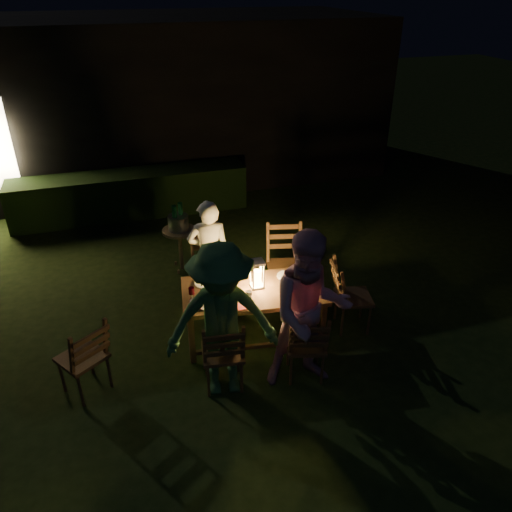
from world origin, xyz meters
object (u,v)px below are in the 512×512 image
object	(u,v)px
person_house_side	(209,254)
person_opp_left	(222,322)
chair_far_right	(285,277)
chair_end	(351,307)
lantern	(257,275)
bottle_bucket_b	(181,218)
chair_spare	(86,369)
chair_far_left	(211,286)
chair_near_left	(223,364)
dining_table	(254,294)
side_table	(179,234)
ice_bucket	(178,223)
bottle_table	(232,281)
person_opp_right	(310,312)
chair_near_right	(305,356)
bottle_bucket_a	(175,221)

from	to	relation	value
person_house_side	person_opp_left	bearing A→B (deg)	90.00
chair_far_right	chair_end	xyz separation A→B (m)	(0.57, -0.85, -0.03)
lantern	bottle_bucket_b	world-z (taller)	lantern
chair_spare	lantern	xyz separation A→B (m)	(2.01, 0.40, 0.56)
person_house_side	bottle_bucket_b	bearing A→B (deg)	-72.56
chair_far_left	chair_far_right	bearing A→B (deg)	177.53
lantern	chair_far_left	bearing A→B (deg)	117.11
chair_near_left	person_house_side	bearing A→B (deg)	89.85
chair_far_left	person_opp_left	distance (m)	1.69
dining_table	chair_far_right	size ratio (longest dim) A/B	1.63
person_house_side	side_table	bearing A→B (deg)	-69.48
person_house_side	ice_bucket	bearing A→B (deg)	-69.48
dining_table	chair_end	bearing A→B (deg)	0.08
chair_end	ice_bucket	size ratio (longest dim) A/B	3.24
chair_near_left	person_opp_left	distance (m)	0.59
chair_far_right	person_opp_left	distance (m)	1.96
chair_end	bottle_table	world-z (taller)	same
dining_table	bottle_table	size ratio (longest dim) A/B	6.29
chair_far_left	chair_near_left	bearing A→B (deg)	87.48
person_house_side	ice_bucket	world-z (taller)	person_house_side
chair_near_left	chair_end	size ratio (longest dim) A/B	0.99
person_opp_right	side_table	size ratio (longest dim) A/B	2.73
dining_table	chair_near_right	distance (m)	0.95
ice_bucket	bottle_bucket_b	xyz separation A→B (m)	(0.05, 0.04, 0.05)
chair_near_left	chair_far_left	xyz separation A→B (m)	(0.21, 1.53, 0.01)
chair_near_right	person_opp_left	world-z (taller)	person_opp_left
chair_spare	person_house_side	bearing A→B (deg)	3.03
chair_end	chair_near_left	bearing A→B (deg)	-60.73
person_opp_left	person_house_side	bearing A→B (deg)	90.00
bottle_table	side_table	xyz separation A→B (m)	(-0.32, 1.86, -0.25)
chair_near_right	chair_spare	size ratio (longest dim) A/B	0.96
chair_near_left	person_opp_right	bearing A→B (deg)	-3.34
chair_far_left	bottle_bucket_b	xyz separation A→B (m)	(-0.17, 1.11, 0.52)
person_house_side	side_table	distance (m)	1.06
lantern	side_table	xyz separation A→B (m)	(-0.62, 1.85, -0.27)
chair_far_left	chair_end	distance (m)	1.85
person_opp_left	bottle_bucket_b	distance (m)	2.68
chair_spare	bottle_bucket_b	distance (m)	2.75
chair_far_left	bottle_bucket_b	world-z (taller)	chair_far_left
chair_far_right	chair_spare	xyz separation A→B (m)	(-2.60, -1.05, -0.03)
chair_far_left	person_house_side	size ratio (longest dim) A/B	0.67
chair_far_right	chair_end	bearing A→B (deg)	136.87
chair_near_left	chair_spare	distance (m)	1.44
chair_far_left	bottle_bucket_a	world-z (taller)	chair_far_left
person_opp_right	bottle_bucket_b	bearing A→B (deg)	114.64
chair_near_left	person_opp_left	world-z (taller)	person_opp_left
lantern	person_opp_left	bearing A→B (deg)	-127.57
chair_far_left	chair_near_right	bearing A→B (deg)	117.71
chair_far_left	person_opp_right	size ratio (longest dim) A/B	0.56
chair_far_right	bottle_bucket_a	size ratio (longest dim) A/B	3.39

